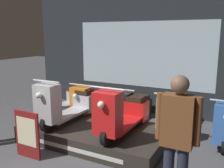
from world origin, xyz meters
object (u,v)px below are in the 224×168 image
object	(u,v)px
scooter_display_right	(122,113)
scooter_backrow_0	(61,99)
scooter_backrow_1	(94,103)
scooter_backrow_3	(175,116)
scooter_backrow_2	(131,109)
price_sign_board	(27,135)
person_right_browsing	(177,134)
scooter_display_left	(66,104)

from	to	relation	value
scooter_display_right	scooter_backrow_0	size ratio (longest dim) A/B	1.00
scooter_backrow_0	scooter_backrow_1	distance (m)	1.02
scooter_backrow_3	scooter_backrow_0	bearing A→B (deg)	180.00
scooter_backrow_0	scooter_backrow_3	bearing A→B (deg)	0.00
scooter_backrow_1	scooter_backrow_2	xyz separation A→B (m)	(1.02, 0.00, 0.00)
scooter_display_right	scooter_backrow_2	world-z (taller)	scooter_display_right
scooter_backrow_0	scooter_display_right	bearing A→B (deg)	-26.91
price_sign_board	person_right_browsing	bearing A→B (deg)	-1.15
scooter_display_right	scooter_backrow_1	distance (m)	1.84
person_right_browsing	scooter_backrow_3	bearing A→B (deg)	103.62
scooter_backrow_1	scooter_backrow_3	xyz separation A→B (m)	(2.03, 0.00, 0.00)
scooter_display_left	scooter_backrow_2	size ratio (longest dim) A/B	1.00
scooter_backrow_1	scooter_backrow_3	bearing A→B (deg)	0.00
scooter_backrow_0	scooter_backrow_3	size ratio (longest dim) A/B	1.00
scooter_backrow_1	scooter_backrow_0	bearing A→B (deg)	180.00
price_sign_board	scooter_backrow_1	bearing A→B (deg)	92.30
scooter_backrow_0	price_sign_board	xyz separation A→B (m)	(1.11, -2.26, 0.04)
person_right_browsing	price_sign_board	distance (m)	2.56
scooter_display_right	scooter_backrow_2	distance (m)	1.29
scooter_display_right	scooter_backrow_0	distance (m)	2.68
scooter_backrow_0	scooter_backrow_3	distance (m)	3.05
person_right_browsing	scooter_backrow_0	bearing A→B (deg)	147.35
scooter_backrow_2	scooter_backrow_3	bearing A→B (deg)	0.00
scooter_display_left	price_sign_board	size ratio (longest dim) A/B	2.05
scooter_backrow_0	scooter_backrow_1	world-z (taller)	same
scooter_display_right	person_right_browsing	bearing A→B (deg)	-41.89
scooter_display_right	price_sign_board	size ratio (longest dim) A/B	2.05
scooter_display_right	scooter_backrow_0	bearing A→B (deg)	153.09
scooter_display_right	price_sign_board	world-z (taller)	scooter_display_right
scooter_backrow_3	price_sign_board	xyz separation A→B (m)	(-1.94, -2.26, 0.04)
price_sign_board	scooter_backrow_3	bearing A→B (deg)	49.36
scooter_backrow_0	person_right_browsing	size ratio (longest dim) A/B	1.03
scooter_backrow_3	person_right_browsing	xyz separation A→B (m)	(0.56, -2.31, 0.56)
scooter_backrow_2	scooter_display_right	bearing A→B (deg)	-74.17
scooter_display_left	scooter_backrow_1	bearing A→B (deg)	94.94
scooter_backrow_2	scooter_display_left	bearing A→B (deg)	-127.13
scooter_backrow_1	price_sign_board	xyz separation A→B (m)	(0.09, -2.26, 0.04)
scooter_display_left	scooter_backrow_0	size ratio (longest dim) A/B	1.00
scooter_backrow_1	price_sign_board	world-z (taller)	scooter_backrow_1
scooter_backrow_0	scooter_backrow_2	xyz separation A→B (m)	(2.03, 0.00, 0.00)
person_right_browsing	scooter_backrow_1	bearing A→B (deg)	138.27
scooter_backrow_3	price_sign_board	world-z (taller)	scooter_backrow_3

